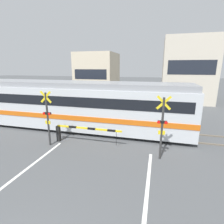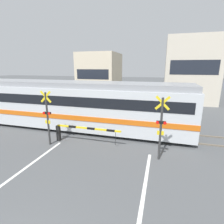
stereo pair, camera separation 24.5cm
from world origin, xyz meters
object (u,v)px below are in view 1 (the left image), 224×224
(crossing_barrier_near, at_px, (75,131))
(crossing_signal_right, at_px, (162,125))
(crossing_barrier_far, at_px, (143,113))
(crossing_signal_left, at_px, (48,116))
(commuter_train, at_px, (66,103))

(crossing_barrier_near, bearing_deg, crossing_signal_right, -7.44)
(crossing_barrier_far, xyz_separation_m, crossing_signal_right, (1.34, -5.85, 1.00))
(crossing_barrier_near, distance_m, crossing_signal_left, 1.79)
(crossing_barrier_far, bearing_deg, commuter_train, -154.26)
(crossing_barrier_far, distance_m, crossing_signal_right, 6.08)
(commuter_train, relative_size, crossing_barrier_far, 4.40)
(crossing_barrier_near, bearing_deg, commuter_train, 128.02)
(commuter_train, bearing_deg, crossing_barrier_far, 25.74)
(commuter_train, height_order, crossing_barrier_far, commuter_train)
(commuter_train, bearing_deg, crossing_signal_left, -78.70)
(crossing_barrier_near, bearing_deg, crossing_signal_left, -154.37)
(commuter_train, bearing_deg, crossing_signal_right, -24.67)
(commuter_train, relative_size, crossing_signal_right, 5.61)
(commuter_train, height_order, crossing_signal_right, commuter_train)
(crossing_signal_right, bearing_deg, crossing_signal_left, 180.00)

